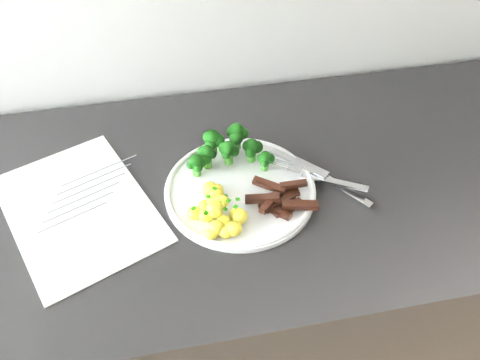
{
  "coord_description": "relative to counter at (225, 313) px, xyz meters",
  "views": [
    {
      "loc": [
        -0.02,
        1.1,
        1.5
      ],
      "look_at": [
        0.09,
        1.67,
        0.89
      ],
      "focal_mm": 36.63,
      "sensor_mm": 36.0,
      "label": 1
    }
  ],
  "objects": [
    {
      "name": "fork",
      "position": [
        0.18,
        -0.02,
        0.45
      ],
      "size": [
        0.15,
        0.11,
        0.02
      ],
      "color": "#BCBCC0",
      "rests_on": "plate"
    },
    {
      "name": "broccoli",
      "position": [
        0.03,
        0.06,
        0.48
      ],
      "size": [
        0.16,
        0.09,
        0.06
      ],
      "color": "#306B1D",
      "rests_on": "plate"
    },
    {
      "name": "beef_strips",
      "position": [
        0.09,
        -0.06,
        0.45
      ],
      "size": [
        0.12,
        0.1,
        0.03
      ],
      "color": "black",
      "rests_on": "plate"
    },
    {
      "name": "recipe_paper",
      "position": [
        -0.24,
        0.0,
        0.43
      ],
      "size": [
        0.32,
        0.37,
        0.0
      ],
      "color": "white",
      "rests_on": "counter"
    },
    {
      "name": "plate",
      "position": [
        0.04,
        -0.01,
        0.44
      ],
      "size": [
        0.26,
        0.26,
        0.02
      ],
      "color": "white",
      "rests_on": "counter"
    },
    {
      "name": "potatoes",
      "position": [
        -0.01,
        -0.06,
        0.46
      ],
      "size": [
        0.1,
        0.12,
        0.04
      ],
      "color": "#F3DD4A",
      "rests_on": "plate"
    },
    {
      "name": "knife",
      "position": [
        0.2,
        -0.03,
        0.44
      ],
      "size": [
        0.15,
        0.18,
        0.02
      ],
      "color": "#BCBCC0",
      "rests_on": "plate"
    },
    {
      "name": "counter",
      "position": [
        0.0,
        0.0,
        0.0
      ],
      "size": [
        2.31,
        0.58,
        0.86
      ],
      "color": "black",
      "rests_on": "ground"
    }
  ]
}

